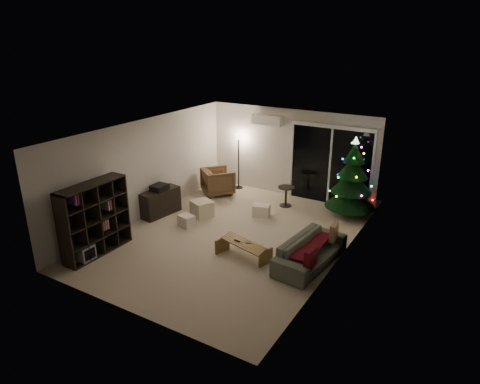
{
  "coord_description": "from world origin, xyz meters",
  "views": [
    {
      "loc": [
        4.76,
        -7.53,
        4.48
      ],
      "look_at": [
        0.1,
        0.3,
        1.05
      ],
      "focal_mm": 32.0,
      "sensor_mm": 36.0,
      "label": 1
    }
  ],
  "objects_px": {
    "armchair": "(218,181)",
    "christmas_tree": "(352,177)",
    "bookshelf": "(88,217)",
    "sofa": "(311,251)",
    "media_cabinet": "(160,202)",
    "coffee_table": "(243,250)"
  },
  "relations": [
    {
      "from": "christmas_tree",
      "to": "sofa",
      "type": "bearing_deg",
      "value": -88.36
    },
    {
      "from": "media_cabinet",
      "to": "sofa",
      "type": "distance_m",
      "value": 4.32
    },
    {
      "from": "media_cabinet",
      "to": "armchair",
      "type": "relative_size",
      "value": 1.29
    },
    {
      "from": "armchair",
      "to": "christmas_tree",
      "type": "bearing_deg",
      "value": -134.9
    },
    {
      "from": "bookshelf",
      "to": "coffee_table",
      "type": "height_order",
      "value": "bookshelf"
    },
    {
      "from": "coffee_table",
      "to": "sofa",
      "type": "bearing_deg",
      "value": 35.98
    },
    {
      "from": "sofa",
      "to": "christmas_tree",
      "type": "bearing_deg",
      "value": 7.46
    },
    {
      "from": "armchair",
      "to": "christmas_tree",
      "type": "xyz_separation_m",
      "value": [
        3.77,
        0.47,
        0.65
      ]
    },
    {
      "from": "armchair",
      "to": "sofa",
      "type": "distance_m",
      "value": 4.55
    },
    {
      "from": "media_cabinet",
      "to": "sofa",
      "type": "xyz_separation_m",
      "value": [
        4.3,
        -0.38,
        -0.06
      ]
    },
    {
      "from": "bookshelf",
      "to": "sofa",
      "type": "distance_m",
      "value": 4.72
    },
    {
      "from": "bookshelf",
      "to": "christmas_tree",
      "type": "bearing_deg",
      "value": 27.12
    },
    {
      "from": "media_cabinet",
      "to": "christmas_tree",
      "type": "bearing_deg",
      "value": 38.39
    },
    {
      "from": "bookshelf",
      "to": "armchair",
      "type": "relative_size",
      "value": 1.87
    },
    {
      "from": "media_cabinet",
      "to": "bookshelf",
      "type": "bearing_deg",
      "value": -82.27
    },
    {
      "from": "armchair",
      "to": "coffee_table",
      "type": "height_order",
      "value": "armchair"
    },
    {
      "from": "christmas_tree",
      "to": "bookshelf",
      "type": "bearing_deg",
      "value": -131.48
    },
    {
      "from": "sofa",
      "to": "coffee_table",
      "type": "bearing_deg",
      "value": 116.67
    },
    {
      "from": "armchair",
      "to": "christmas_tree",
      "type": "relative_size",
      "value": 0.41
    },
    {
      "from": "bookshelf",
      "to": "coffee_table",
      "type": "bearing_deg",
      "value": 3.5
    },
    {
      "from": "bookshelf",
      "to": "armchair",
      "type": "xyz_separation_m",
      "value": [
        0.44,
        4.3,
        -0.41
      ]
    },
    {
      "from": "bookshelf",
      "to": "coffee_table",
      "type": "xyz_separation_m",
      "value": [
        3.0,
        1.39,
        -0.61
      ]
    }
  ]
}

